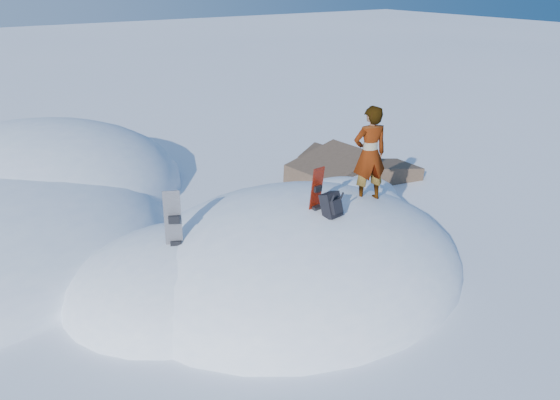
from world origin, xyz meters
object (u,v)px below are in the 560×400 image
snowboard_dark (174,234)px  backpack (332,205)px  snowboard_red (316,200)px  person (370,154)px

snowboard_dark → backpack: size_ratio=2.95×
snowboard_red → snowboard_dark: snowboard_red is taller
backpack → person: bearing=12.4°
backpack → snowboard_dark: bearing=146.2°
snowboard_red → snowboard_dark: bearing=154.9°
snowboard_red → backpack: bearing=-77.8°
backpack → person: person is taller
snowboard_red → person: bearing=0.8°
snowboard_red → snowboard_dark: size_ratio=0.84×
snowboard_dark → person: (3.90, -0.68, 0.96)m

